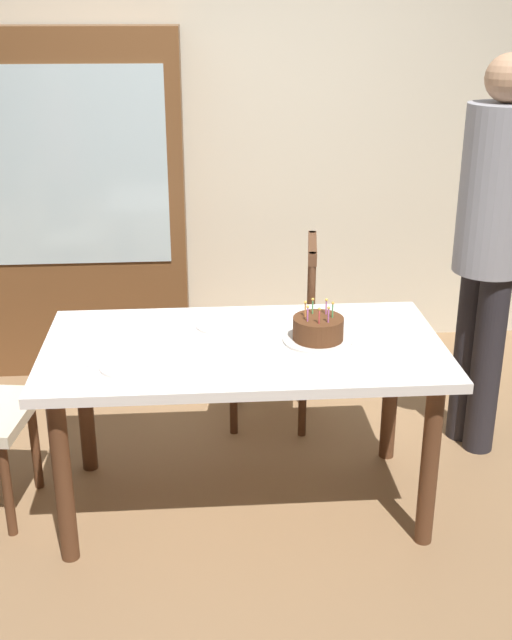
{
  "coord_description": "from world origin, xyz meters",
  "views": [
    {
      "loc": [
        -0.17,
        -2.88,
        1.99
      ],
      "look_at": [
        0.05,
        0.0,
        0.84
      ],
      "focal_mm": 44.41,
      "sensor_mm": 36.0,
      "label": 1
    }
  ],
  "objects_px": {
    "chair_spindle_back": "(276,336)",
    "china_cabinet": "(87,204)",
    "dining_table": "(244,365)",
    "birthday_cake": "(318,331)",
    "person_guest": "(491,236)",
    "plate_far_side": "(222,325)",
    "plate_near_celebrant": "(129,366)"
  },
  "relations": [
    {
      "from": "dining_table",
      "to": "china_cabinet",
      "type": "height_order",
      "value": "china_cabinet"
    },
    {
      "from": "dining_table",
      "to": "plate_near_celebrant",
      "type": "xyz_separation_m",
      "value": [
        -0.44,
        -0.19,
        0.1
      ]
    },
    {
      "from": "plate_near_celebrant",
      "to": "person_guest",
      "type": "height_order",
      "value": "person_guest"
    },
    {
      "from": "dining_table",
      "to": "chair_spindle_back",
      "type": "xyz_separation_m",
      "value": [
        0.21,
        0.74,
        -0.19
      ]
    },
    {
      "from": "dining_table",
      "to": "china_cabinet",
      "type": "bearing_deg",
      "value": 116.87
    },
    {
      "from": "dining_table",
      "to": "person_guest",
      "type": "relative_size",
      "value": 0.88
    },
    {
      "from": "chair_spindle_back",
      "to": "birthday_cake",
      "type": "bearing_deg",
      "value": -82.9
    },
    {
      "from": "chair_spindle_back",
      "to": "person_guest",
      "type": "height_order",
      "value": "person_guest"
    },
    {
      "from": "plate_far_side",
      "to": "dining_table",
      "type": "bearing_deg",
      "value": -67.28
    },
    {
      "from": "dining_table",
      "to": "birthday_cake",
      "type": "distance_m",
      "value": 0.33
    },
    {
      "from": "chair_spindle_back",
      "to": "dining_table",
      "type": "bearing_deg",
      "value": -105.56
    },
    {
      "from": "birthday_cake",
      "to": "plate_far_side",
      "type": "distance_m",
      "value": 0.43
    },
    {
      "from": "dining_table",
      "to": "plate_near_celebrant",
      "type": "distance_m",
      "value": 0.49
    },
    {
      "from": "chair_spindle_back",
      "to": "plate_far_side",
      "type": "bearing_deg",
      "value": -117.48
    },
    {
      "from": "plate_far_side",
      "to": "chair_spindle_back",
      "type": "relative_size",
      "value": 0.23
    },
    {
      "from": "plate_near_celebrant",
      "to": "plate_far_side",
      "type": "distance_m",
      "value": 0.52
    },
    {
      "from": "dining_table",
      "to": "plate_near_celebrant",
      "type": "height_order",
      "value": "plate_near_celebrant"
    },
    {
      "from": "dining_table",
      "to": "birthday_cake",
      "type": "height_order",
      "value": "birthday_cake"
    },
    {
      "from": "birthday_cake",
      "to": "china_cabinet",
      "type": "bearing_deg",
      "value": 124.83
    },
    {
      "from": "person_guest",
      "to": "birthday_cake",
      "type": "bearing_deg",
      "value": -152.62
    },
    {
      "from": "china_cabinet",
      "to": "plate_near_celebrant",
      "type": "bearing_deg",
      "value": -78.63
    },
    {
      "from": "birthday_cake",
      "to": "person_guest",
      "type": "distance_m",
      "value": 0.97
    },
    {
      "from": "chair_spindle_back",
      "to": "china_cabinet",
      "type": "distance_m",
      "value": 1.38
    },
    {
      "from": "plate_far_side",
      "to": "china_cabinet",
      "type": "relative_size",
      "value": 0.12
    },
    {
      "from": "birthday_cake",
      "to": "plate_far_side",
      "type": "bearing_deg",
      "value": 152.69
    },
    {
      "from": "birthday_cake",
      "to": "chair_spindle_back",
      "type": "relative_size",
      "value": 0.29
    },
    {
      "from": "plate_near_celebrant",
      "to": "chair_spindle_back",
      "type": "height_order",
      "value": "chair_spindle_back"
    },
    {
      "from": "china_cabinet",
      "to": "plate_far_side",
      "type": "bearing_deg",
      "value": -62.58
    },
    {
      "from": "dining_table",
      "to": "person_guest",
      "type": "xyz_separation_m",
      "value": [
        1.13,
        0.43,
        0.4
      ]
    },
    {
      "from": "plate_far_side",
      "to": "china_cabinet",
      "type": "height_order",
      "value": "china_cabinet"
    },
    {
      "from": "chair_spindle_back",
      "to": "person_guest",
      "type": "bearing_deg",
      "value": -18.64
    },
    {
      "from": "chair_spindle_back",
      "to": "plate_near_celebrant",
      "type": "bearing_deg",
      "value": -124.72
    }
  ]
}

